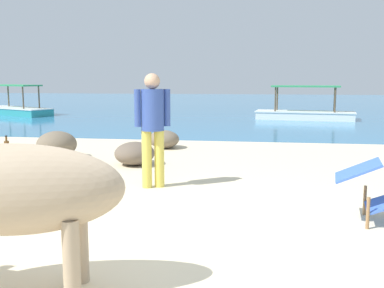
{
  "coord_description": "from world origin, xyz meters",
  "views": [
    {
      "loc": [
        0.75,
        -4.06,
        1.6
      ],
      "look_at": [
        -0.29,
        3.0,
        0.55
      ],
      "focal_mm": 42.3,
      "sensor_mm": 36.0,
      "label": 1
    }
  ],
  "objects_px": {
    "bottle": "(7,148)",
    "person_standing": "(153,121)",
    "deck_chair_far": "(372,187)",
    "boat_teal": "(16,108)",
    "cow": "(1,191)",
    "boat_white": "(305,112)",
    "low_bench_table": "(19,161)"
  },
  "relations": [
    {
      "from": "boat_white",
      "to": "cow",
      "type": "bearing_deg",
      "value": 83.93
    },
    {
      "from": "boat_teal",
      "to": "bottle",
      "type": "bearing_deg",
      "value": -34.91
    },
    {
      "from": "bottle",
      "to": "boat_teal",
      "type": "relative_size",
      "value": 0.08
    },
    {
      "from": "low_bench_table",
      "to": "bottle",
      "type": "bearing_deg",
      "value": -161.83
    },
    {
      "from": "deck_chair_far",
      "to": "boat_teal",
      "type": "height_order",
      "value": "boat_teal"
    },
    {
      "from": "low_bench_table",
      "to": "deck_chair_far",
      "type": "xyz_separation_m",
      "value": [
        4.61,
        -0.91,
        0.01
      ]
    },
    {
      "from": "bottle",
      "to": "boat_white",
      "type": "relative_size",
      "value": 0.08
    },
    {
      "from": "person_standing",
      "to": "boat_white",
      "type": "bearing_deg",
      "value": 142.12
    },
    {
      "from": "low_bench_table",
      "to": "boat_teal",
      "type": "height_order",
      "value": "boat_teal"
    },
    {
      "from": "cow",
      "to": "boat_white",
      "type": "height_order",
      "value": "boat_white"
    },
    {
      "from": "cow",
      "to": "low_bench_table",
      "type": "relative_size",
      "value": 2.74
    },
    {
      "from": "cow",
      "to": "bottle",
      "type": "height_order",
      "value": "cow"
    },
    {
      "from": "bottle",
      "to": "boat_white",
      "type": "xyz_separation_m",
      "value": [
        5.24,
        11.8,
        -0.32
      ]
    },
    {
      "from": "person_standing",
      "to": "boat_white",
      "type": "relative_size",
      "value": 0.43
    },
    {
      "from": "cow",
      "to": "deck_chair_far",
      "type": "relative_size",
      "value": 2.49
    },
    {
      "from": "bottle",
      "to": "boat_white",
      "type": "bearing_deg",
      "value": 66.04
    },
    {
      "from": "boat_white",
      "to": "deck_chair_far",
      "type": "bearing_deg",
      "value": 95.07
    },
    {
      "from": "boat_white",
      "to": "boat_teal",
      "type": "relative_size",
      "value": 1.0
    },
    {
      "from": "cow",
      "to": "deck_chair_far",
      "type": "bearing_deg",
      "value": -156.74
    },
    {
      "from": "low_bench_table",
      "to": "boat_white",
      "type": "distance_m",
      "value": 12.82
    },
    {
      "from": "low_bench_table",
      "to": "person_standing",
      "type": "relative_size",
      "value": 0.47
    },
    {
      "from": "deck_chair_far",
      "to": "boat_teal",
      "type": "xyz_separation_m",
      "value": [
        -11.57,
        13.11,
        -0.13
      ]
    },
    {
      "from": "boat_white",
      "to": "boat_teal",
      "type": "bearing_deg",
      "value": 5.19
    },
    {
      "from": "bottle",
      "to": "deck_chair_far",
      "type": "distance_m",
      "value": 4.83
    },
    {
      "from": "person_standing",
      "to": "boat_white",
      "type": "distance_m",
      "value": 11.93
    },
    {
      "from": "deck_chair_far",
      "to": "boat_teal",
      "type": "bearing_deg",
      "value": 140.34
    },
    {
      "from": "cow",
      "to": "bottle",
      "type": "distance_m",
      "value": 3.45
    },
    {
      "from": "boat_teal",
      "to": "cow",
      "type": "bearing_deg",
      "value": -34.71
    },
    {
      "from": "deck_chair_far",
      "to": "person_standing",
      "type": "xyz_separation_m",
      "value": [
        -2.71,
        1.2,
        0.56
      ]
    },
    {
      "from": "bottle",
      "to": "person_standing",
      "type": "xyz_separation_m",
      "value": [
        2.04,
        0.34,
        0.37
      ]
    },
    {
      "from": "person_standing",
      "to": "boat_teal",
      "type": "xyz_separation_m",
      "value": [
        -8.86,
        11.91,
        -0.7
      ]
    },
    {
      "from": "deck_chair_far",
      "to": "person_standing",
      "type": "distance_m",
      "value": 3.02
    }
  ]
}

